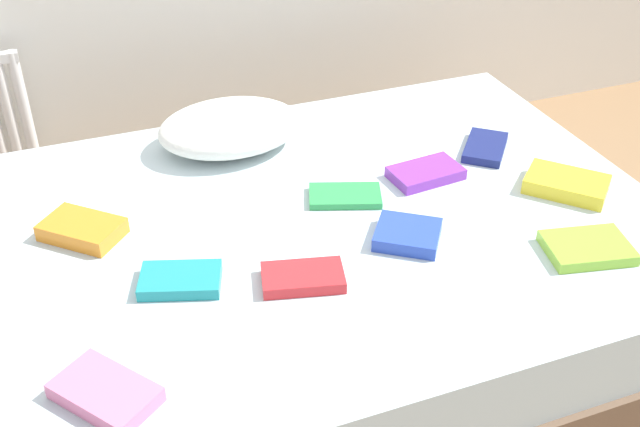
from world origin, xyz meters
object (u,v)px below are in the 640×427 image
object	(u,v)px
textbook_green	(345,196)
textbook_purple	(426,173)
textbook_yellow	(567,184)
textbook_blue	(408,235)
textbook_navy	(485,147)
textbook_lime	(587,248)
bed	(326,284)
textbook_red	(303,278)
textbook_teal	(180,280)
textbook_pink	(105,393)
textbook_orange	(82,229)
pillow	(230,127)

from	to	relation	value
textbook_green	textbook_purple	bearing A→B (deg)	24.15
textbook_yellow	textbook_blue	size ratio (longest dim) A/B	1.37
textbook_blue	textbook_navy	bearing A→B (deg)	73.13
textbook_lime	textbook_purple	bearing A→B (deg)	126.38
textbook_lime	textbook_green	xyz separation A→B (m)	(-0.51, 0.48, -0.01)
textbook_green	bed	bearing A→B (deg)	-122.21
textbook_purple	textbook_green	bearing A→B (deg)	178.96
textbook_navy	textbook_blue	world-z (taller)	textbook_blue
textbook_navy	textbook_green	xyz separation A→B (m)	(-0.55, -0.10, -0.00)
textbook_red	textbook_teal	bearing A→B (deg)	174.75
textbook_teal	textbook_pink	xyz separation A→B (m)	(-0.23, -0.33, 0.00)
textbook_orange	textbook_purple	bearing A→B (deg)	39.36
textbook_navy	textbook_green	size ratio (longest dim) A/B	0.97
textbook_purple	textbook_pink	distance (m)	1.21
textbook_yellow	textbook_purple	bearing A→B (deg)	-164.08
bed	textbook_orange	world-z (taller)	textbook_orange
bed	textbook_orange	distance (m)	0.74
pillow	textbook_pink	world-z (taller)	pillow
textbook_blue	textbook_pink	xyz separation A→B (m)	(-0.87, -0.29, -0.00)
pillow	textbook_pink	xyz separation A→B (m)	(-0.55, -0.99, -0.05)
textbook_teal	textbook_purple	world-z (taller)	textbook_purple
bed	textbook_green	world-z (taller)	textbook_green
textbook_yellow	textbook_red	bearing A→B (deg)	-124.79
textbook_purple	textbook_pink	world-z (taller)	textbook_pink
textbook_blue	textbook_purple	bearing A→B (deg)	89.56
textbook_yellow	textbook_lime	world-z (taller)	textbook_yellow
textbook_navy	textbook_orange	size ratio (longest dim) A/B	0.97
textbook_teal	textbook_purple	size ratio (longest dim) A/B	0.93
textbook_pink	pillow	bearing A→B (deg)	114.21
bed	textbook_purple	size ratio (longest dim) A/B	9.08
pillow	textbook_green	size ratio (longest dim) A/B	2.22
textbook_navy	textbook_yellow	bearing A→B (deg)	-121.65
textbook_lime	textbook_blue	world-z (taller)	textbook_blue
textbook_teal	textbook_red	xyz separation A→B (m)	(0.30, -0.10, -0.00)
textbook_orange	textbook_purple	world-z (taller)	textbook_orange
textbook_yellow	textbook_purple	xyz separation A→B (m)	(-0.37, 0.22, -0.01)
textbook_pink	bed	bearing A→B (deg)	88.04
pillow	textbook_red	xyz separation A→B (m)	(-0.02, -0.77, -0.05)
pillow	textbook_navy	bearing A→B (deg)	-23.38
textbook_red	pillow	bearing A→B (deg)	102.20
textbook_orange	textbook_red	xyz separation A→B (m)	(0.51, -0.41, -0.01)
textbook_teal	textbook_pink	distance (m)	0.40
textbook_lime	textbook_orange	xyz separation A→B (m)	(-1.27, 0.57, 0.01)
pillow	textbook_teal	world-z (taller)	pillow
textbook_red	textbook_blue	world-z (taller)	textbook_blue
textbook_pink	textbook_blue	bearing A→B (deg)	72.05
textbook_blue	textbook_pink	world-z (taller)	same
textbook_lime	textbook_green	size ratio (longest dim) A/B	1.04
textbook_teal	textbook_navy	bearing A→B (deg)	35.15
textbook_orange	textbook_pink	distance (m)	0.64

